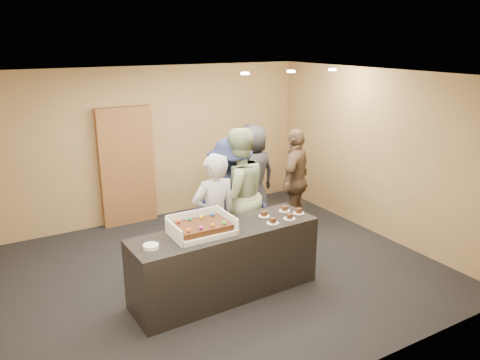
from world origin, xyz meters
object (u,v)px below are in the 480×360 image
(person_navy_man, at_px, (230,198))
(person_server_grey, at_px, (214,218))
(plate_stack, at_px, (151,246))
(person_dark_suit, at_px, (253,175))
(sheet_cake, at_px, (202,226))
(serving_counter, at_px, (225,262))
(storage_cabinet, at_px, (127,167))
(person_sage_man, at_px, (237,196))
(person_brown_extra, at_px, (295,180))
(cake_box, at_px, (201,229))

(person_navy_man, bearing_deg, person_server_grey, 63.33)
(plate_stack, height_order, person_dark_suit, person_dark_suit)
(person_navy_man, bearing_deg, sheet_cake, 65.24)
(sheet_cake, relative_size, person_server_grey, 0.36)
(serving_counter, distance_m, storage_cabinet, 3.06)
(sheet_cake, relative_size, person_sage_man, 0.32)
(person_sage_man, relative_size, person_dark_suit, 1.11)
(serving_counter, distance_m, plate_stack, 1.09)
(plate_stack, distance_m, person_server_grey, 1.19)
(plate_stack, bearing_deg, person_dark_suit, 37.44)
(person_sage_man, height_order, person_brown_extra, person_sage_man)
(serving_counter, height_order, person_dark_suit, person_dark_suit)
(person_server_grey, bearing_deg, person_navy_man, -136.79)
(cake_box, xyz_separation_m, person_dark_suit, (1.86, 1.84, -0.06))
(person_brown_extra, bearing_deg, person_server_grey, -12.55)
(storage_cabinet, height_order, person_sage_man, storage_cabinet)
(storage_cabinet, height_order, person_dark_suit, storage_cabinet)
(person_brown_extra, bearing_deg, plate_stack, -11.40)
(plate_stack, relative_size, person_brown_extra, 0.10)
(serving_counter, xyz_separation_m, cake_box, (-0.31, 0.03, 0.50))
(storage_cabinet, bearing_deg, cake_box, -90.24)
(serving_counter, distance_m, cake_box, 0.59)
(storage_cabinet, bearing_deg, person_navy_man, -65.75)
(person_sage_man, height_order, person_navy_man, person_sage_man)
(person_sage_man, bearing_deg, person_navy_man, -82.72)
(plate_stack, xyz_separation_m, person_server_grey, (1.07, 0.52, -0.05))
(person_server_grey, bearing_deg, storage_cabinet, -82.38)
(serving_counter, bearing_deg, person_server_grey, 77.37)
(person_server_grey, height_order, person_navy_man, person_navy_man)
(cake_box, height_order, person_dark_suit, person_dark_suit)
(plate_stack, bearing_deg, person_navy_man, 33.03)
(person_dark_suit, bearing_deg, plate_stack, 37.14)
(person_navy_man, bearing_deg, serving_counter, 76.69)
(storage_cabinet, xyz_separation_m, person_brown_extra, (2.32, -1.72, -0.15))
(cake_box, relative_size, person_sage_man, 0.38)
(storage_cabinet, distance_m, person_brown_extra, 2.89)
(storage_cabinet, relative_size, person_brown_extra, 1.17)
(serving_counter, distance_m, person_sage_man, 1.16)
(sheet_cake, bearing_deg, cake_box, 89.00)
(person_server_grey, height_order, person_dark_suit, person_dark_suit)
(person_dark_suit, bearing_deg, person_brown_extra, 127.76)
(person_brown_extra, relative_size, person_dark_suit, 0.99)
(person_sage_man, distance_m, person_navy_man, 0.18)
(sheet_cake, xyz_separation_m, person_dark_suit, (1.86, 1.86, -0.11))
(sheet_cake, bearing_deg, plate_stack, -173.75)
(person_server_grey, height_order, person_brown_extra, same)
(storage_cabinet, bearing_deg, person_sage_man, -66.74)
(storage_cabinet, bearing_deg, person_brown_extra, -36.56)
(serving_counter, relative_size, cake_box, 3.25)
(plate_stack, distance_m, person_navy_man, 1.90)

